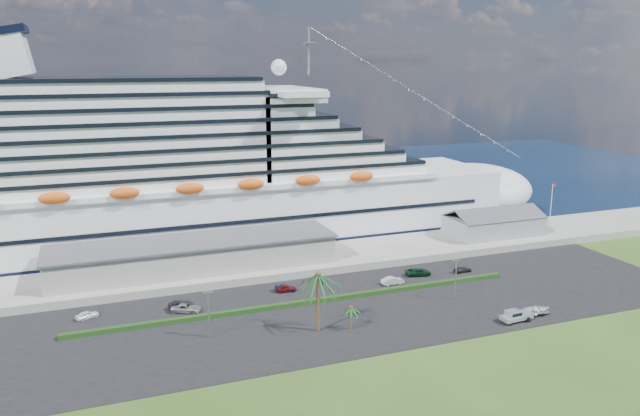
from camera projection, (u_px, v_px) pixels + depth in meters
name	position (u px, v px, depth m)	size (l,w,h in m)	color
ground	(380.00, 332.00, 107.54)	(420.00, 420.00, 0.00)	#2B4617
asphalt_lot	(355.00, 308.00, 117.53)	(140.00, 38.00, 0.12)	black
wharf	(304.00, 260.00, 143.72)	(240.00, 20.00, 1.80)	gray
water	(222.00, 190.00, 225.82)	(420.00, 160.00, 0.02)	black
cruise_ship	(190.00, 180.00, 154.50)	(191.00, 38.00, 54.00)	silver
terminal_building	(194.00, 254.00, 134.16)	(61.00, 15.00, 6.30)	gray
port_shed	(494.00, 224.00, 160.85)	(24.00, 12.31, 7.37)	gray
flagpole	(551.00, 204.00, 166.18)	(1.08, 0.16, 12.00)	silver
hedge	(306.00, 302.00, 119.20)	(88.00, 1.10, 0.90)	black
lamp_post_left	(209.00, 308.00, 103.93)	(1.60, 0.35, 8.27)	gray
lamp_post_right	(456.00, 274.00, 120.48)	(1.60, 0.35, 8.27)	gray
palm_tall	(318.00, 281.00, 105.61)	(8.82, 8.82, 11.13)	#47301E
palm_short	(351.00, 310.00, 107.41)	(3.53, 3.53, 4.56)	#47301E
parked_car_0	(87.00, 315.00, 112.65)	(1.65, 4.11, 1.40)	white
parked_car_1	(181.00, 305.00, 117.08)	(1.65, 4.74, 1.56)	black
parked_car_2	(186.00, 308.00, 115.54)	(2.53, 5.49, 1.53)	gray
parked_car_3	(286.00, 288.00, 126.10)	(1.82, 4.48, 1.30)	#16204F
parked_car_4	(286.00, 288.00, 125.79)	(1.68, 4.17, 1.42)	maroon
parked_car_5	(393.00, 281.00, 129.89)	(1.67, 4.80, 1.58)	silver
parked_car_6	(418.00, 272.00, 135.23)	(2.60, 5.65, 1.57)	black
parked_car_7	(462.00, 269.00, 137.41)	(1.71, 4.20, 1.22)	black
pickup_truck	(516.00, 315.00, 111.25)	(6.18, 2.62, 2.13)	black
boat_trailer	(538.00, 310.00, 114.04)	(5.86, 3.94, 1.66)	gray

